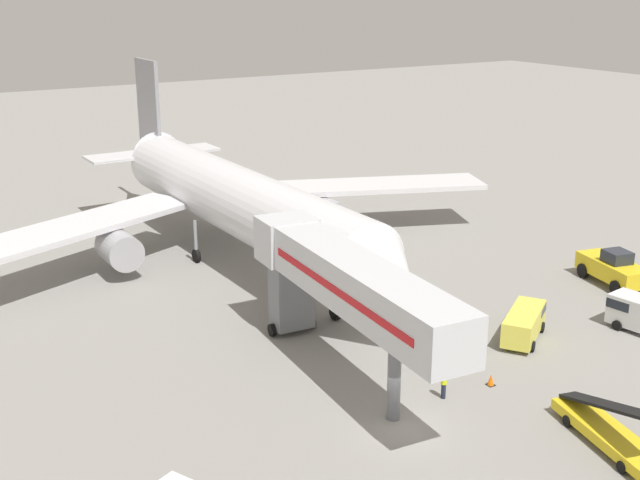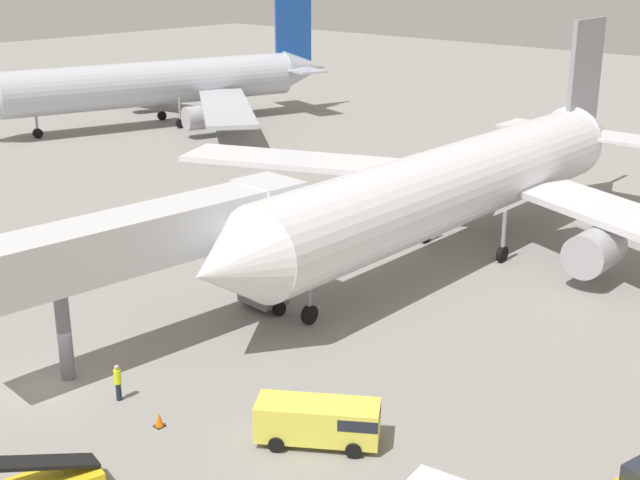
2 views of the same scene
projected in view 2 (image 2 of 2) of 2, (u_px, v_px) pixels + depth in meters
The scene contains 7 objects.
ground_plane at pixel (50, 385), 41.54m from camera, with size 300.00×300.00×0.00m, color gray.
airplane_at_gate at pixel (461, 183), 57.76m from camera, with size 50.73×46.35×14.79m.
jet_bridge at pixel (162, 240), 44.23m from camera, with size 4.62×20.03×7.60m.
service_van_rear_left at pixel (321, 420), 36.34m from camera, with size 5.34×4.45×1.90m.
ground_crew_worker_foreground at pixel (118, 382), 39.89m from camera, with size 0.47×0.47×1.82m.
safety_cone_alpha at pixel (159, 420), 37.87m from camera, with size 0.45×0.45×0.68m.
airplane_background at pixel (164, 83), 101.42m from camera, with size 46.76×45.01×14.16m.
Camera 2 is at (34.54, -18.77, 19.99)m, focal length 48.39 mm.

